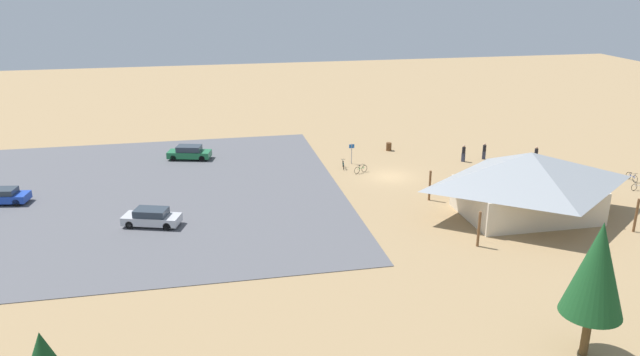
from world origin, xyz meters
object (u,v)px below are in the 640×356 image
(bicycle_orange_lone_east, at_px, (570,181))
(car_blue_back_corner, at_px, (2,196))
(bicycle_red_near_porch, at_px, (541,176))
(visitor_crossing_yard, at_px, (484,151))
(car_green_end_stall, at_px, (189,153))
(visitor_at_bikes, at_px, (464,153))
(lot_sign, at_px, (352,151))
(bicycle_white_mid_cluster, at_px, (572,176))
(car_silver_second_row, at_px, (152,217))
(bicycle_green_front_row, at_px, (361,169))
(pine_far_west, at_px, (597,269))
(bicycle_purple_by_bin, at_px, (581,189))
(trash_bin, at_px, (389,147))
(visitor_by_pavilion, at_px, (536,154))
(bicycle_yellow_yard_right, at_px, (541,164))
(bicycle_silver_yard_left, at_px, (639,186))
(bike_pavilion, at_px, (529,179))
(bicycle_teal_back_row, at_px, (343,165))
(bicycle_blue_edge_south, at_px, (632,177))

(bicycle_orange_lone_east, relative_size, car_blue_back_corner, 0.37)
(bicycle_red_near_porch, distance_m, visitor_crossing_yard, 7.81)
(car_green_end_stall, distance_m, visitor_at_bikes, 29.10)
(car_blue_back_corner, bearing_deg, lot_sign, -171.00)
(bicycle_white_mid_cluster, height_order, visitor_crossing_yard, visitor_crossing_yard)
(bicycle_orange_lone_east, bearing_deg, car_silver_second_row, 3.13)
(bicycle_green_front_row, xyz_separation_m, car_silver_second_row, (19.63, 9.58, 0.36))
(car_green_end_stall, bearing_deg, visitor_crossing_yard, 168.62)
(pine_far_west, distance_m, bicycle_purple_by_bin, 26.69)
(trash_bin, distance_m, car_blue_back_corner, 38.86)
(visitor_by_pavilion, bearing_deg, car_silver_second_row, 13.68)
(bicycle_orange_lone_east, xyz_separation_m, visitor_by_pavilion, (-0.69, -7.33, 0.51))
(bicycle_yellow_yard_right, xyz_separation_m, bicycle_purple_by_bin, (0.69, 7.74, 0.02))
(bicycle_orange_lone_east, relative_size, bicycle_purple_by_bin, 1.29)
(visitor_by_pavilion, bearing_deg, bicycle_green_front_row, -0.50)
(visitor_crossing_yard, bearing_deg, bicycle_silver_yard_left, 128.96)
(pine_far_west, bearing_deg, visitor_crossing_yard, -107.72)
(bike_pavilion, relative_size, lot_sign, 6.11)
(bicycle_orange_lone_east, bearing_deg, bicycle_teal_back_row, -25.38)
(visitor_by_pavilion, bearing_deg, car_blue_back_corner, 2.02)
(bicycle_yellow_yard_right, bearing_deg, car_silver_second_row, 11.34)
(lot_sign, relative_size, car_green_end_stall, 0.46)
(bike_pavilion, xyz_separation_m, car_green_end_stall, (27.10, -21.45, -2.33))
(bicycle_orange_lone_east, relative_size, car_green_end_stall, 0.35)
(trash_bin, relative_size, bicycle_white_mid_cluster, 0.53)
(bike_pavilion, bearing_deg, bicycle_green_front_row, -52.17)
(lot_sign, distance_m, bicycle_teal_back_row, 2.06)
(trash_bin, bearing_deg, bicycle_orange_lone_east, 131.97)
(trash_bin, distance_m, bicycle_red_near_porch, 16.98)
(bicycle_red_near_porch, distance_m, car_blue_back_corner, 49.23)
(bicycle_green_front_row, height_order, car_blue_back_corner, car_blue_back_corner)
(bicycle_white_mid_cluster, xyz_separation_m, visitor_at_bikes, (7.89, -7.44, 0.62))
(pine_far_west, distance_m, visitor_by_pavilion, 35.26)
(bicycle_blue_edge_south, distance_m, bicycle_silver_yard_left, 2.66)
(pine_far_west, xyz_separation_m, visitor_at_bikes, (-8.14, -33.06, -3.99))
(car_green_end_stall, bearing_deg, bicycle_silver_yard_left, 155.95)
(bicycle_yellow_yard_right, height_order, bicycle_silver_yard_left, bicycle_yellow_yard_right)
(bicycle_white_mid_cluster, xyz_separation_m, bicycle_green_front_row, (19.51, -5.93, 0.04))
(bicycle_orange_lone_east, xyz_separation_m, bicycle_silver_yard_left, (-5.38, 2.46, -0.03))
(bicycle_blue_edge_south, xyz_separation_m, bicycle_silver_yard_left, (1.13, 2.41, -0.02))
(bicycle_white_mid_cluster, distance_m, bicycle_yellow_yard_right, 4.12)
(bicycle_orange_lone_east, xyz_separation_m, bicycle_white_mid_cluster, (-1.16, -1.57, -0.04))
(lot_sign, xyz_separation_m, bicycle_white_mid_cluster, (-19.65, 9.08, -1.07))
(bicycle_orange_lone_east, height_order, visitor_crossing_yard, visitor_crossing_yard)
(bicycle_purple_by_bin, distance_m, bicycle_green_front_row, 20.42)
(trash_bin, xyz_separation_m, bicycle_yellow_yard_right, (-13.50, 9.00, -0.09))
(bicycle_blue_edge_south, bearing_deg, lot_sign, -23.17)
(bicycle_white_mid_cluster, bearing_deg, car_silver_second_row, 5.32)
(trash_bin, relative_size, bicycle_blue_edge_south, 0.52)
(lot_sign, height_order, car_green_end_stall, lot_sign)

